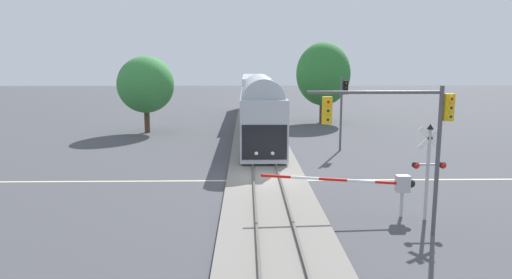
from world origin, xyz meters
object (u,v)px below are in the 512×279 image
at_px(crossing_signal_mast, 429,162).
at_px(oak_behind_train, 146,85).
at_px(crossing_gate_near, 384,184).
at_px(traffic_signal_near_right, 402,123).
at_px(elm_centre_background, 323,74).
at_px(traffic_signal_far_side, 343,101).
at_px(commuter_train, 257,100).

bearing_deg(crossing_signal_mast, oak_behind_train, 123.80).
distance_m(crossing_gate_near, oak_behind_train, 28.99).
xyz_separation_m(traffic_signal_near_right, elm_centre_background, (2.66, 33.67, 0.99)).
xyz_separation_m(traffic_signal_far_side, elm_centre_background, (1.24, 16.64, 1.60)).
height_order(crossing_gate_near, elm_centre_background, elm_centre_background).
distance_m(commuter_train, traffic_signal_far_side, 14.08).
distance_m(crossing_gate_near, traffic_signal_near_right, 3.50).
distance_m(traffic_signal_far_side, traffic_signal_near_right, 17.11).
distance_m(crossing_signal_mast, traffic_signal_far_side, 15.54).
bearing_deg(traffic_signal_far_side, commuter_train, 115.38).
relative_size(traffic_signal_far_side, oak_behind_train, 0.77).
relative_size(crossing_gate_near, crossing_signal_mast, 1.61).
xyz_separation_m(crossing_signal_mast, traffic_signal_near_right, (-1.72, -1.55, 1.83)).
relative_size(commuter_train, traffic_signal_far_side, 7.33).
xyz_separation_m(crossing_signal_mast, traffic_signal_far_side, (-0.30, 15.49, 1.22)).
bearing_deg(traffic_signal_far_side, crossing_signal_mast, -88.91).
relative_size(commuter_train, oak_behind_train, 5.67).
height_order(crossing_signal_mast, elm_centre_background, elm_centre_background).
height_order(crossing_signal_mast, traffic_signal_near_right, traffic_signal_near_right).
distance_m(commuter_train, crossing_signal_mast, 28.88).
distance_m(crossing_signal_mast, oak_behind_train, 30.20).
xyz_separation_m(crossing_gate_near, traffic_signal_far_side, (1.36, 15.00, 2.24)).
relative_size(elm_centre_background, oak_behind_train, 1.23).
xyz_separation_m(commuter_train, oak_behind_train, (-10.44, -3.15, 1.70)).
xyz_separation_m(commuter_train, traffic_signal_near_right, (4.60, -29.73, 1.52)).
distance_m(traffic_signal_near_right, oak_behind_train, 30.55).
height_order(traffic_signal_near_right, elm_centre_background, elm_centre_background).
height_order(commuter_train, crossing_gate_near, commuter_train).
bearing_deg(traffic_signal_near_right, crossing_signal_mast, 42.03).
xyz_separation_m(traffic_signal_far_side, traffic_signal_near_right, (-1.42, -17.04, 0.61)).
bearing_deg(crossing_gate_near, traffic_signal_near_right, -91.80).
relative_size(commuter_train, traffic_signal_near_right, 7.13).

